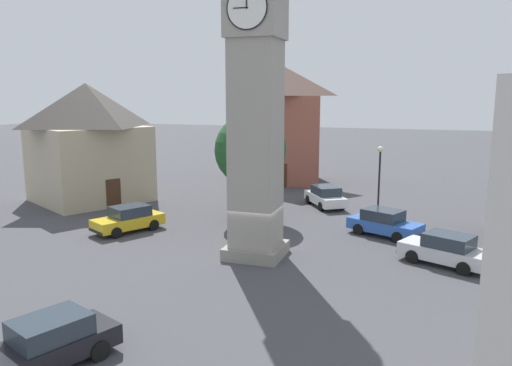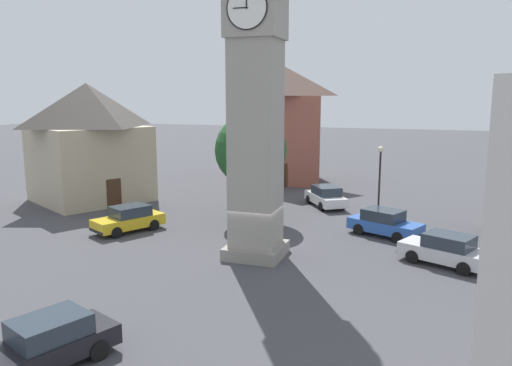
{
  "view_description": "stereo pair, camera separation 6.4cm",
  "coord_description": "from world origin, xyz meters",
  "px_view_note": "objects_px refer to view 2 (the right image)",
  "views": [
    {
      "loc": [
        -7.66,
        22.78,
        8.01
      ],
      "look_at": [
        0.0,
        0.0,
        3.74
      ],
      "focal_mm": 34.95,
      "sensor_mm": 36.0,
      "label": 1
    },
    {
      "loc": [
        -7.72,
        22.76,
        8.01
      ],
      "look_at": [
        0.0,
        0.0,
        3.74
      ],
      "focal_mm": 34.95,
      "sensor_mm": 36.0,
      "label": 2
    }
  ],
  "objects_px": {
    "car_blue_kerb": "(129,219)",
    "lamp_post": "(380,172)",
    "tree": "(251,150)",
    "car_black_far": "(326,196)",
    "pedestrian": "(268,193)",
    "building_shop_left": "(284,124)",
    "car_red_corner": "(47,343)",
    "building_terrace_right": "(89,141)",
    "car_silver_kerb": "(385,223)",
    "clock_tower": "(256,31)",
    "car_white_side": "(446,250)"
  },
  "relations": [
    {
      "from": "car_blue_kerb",
      "to": "lamp_post",
      "type": "height_order",
      "value": "lamp_post"
    },
    {
      "from": "car_blue_kerb",
      "to": "tree",
      "type": "relative_size",
      "value": 0.65
    },
    {
      "from": "car_black_far",
      "to": "pedestrian",
      "type": "bearing_deg",
      "value": 17.99
    },
    {
      "from": "tree",
      "to": "building_shop_left",
      "type": "bearing_deg",
      "value": -82.49
    },
    {
      "from": "car_red_corner",
      "to": "building_shop_left",
      "type": "relative_size",
      "value": 0.42
    },
    {
      "from": "tree",
      "to": "building_terrace_right",
      "type": "height_order",
      "value": "building_terrace_right"
    },
    {
      "from": "pedestrian",
      "to": "building_terrace_right",
      "type": "height_order",
      "value": "building_terrace_right"
    },
    {
      "from": "car_silver_kerb",
      "to": "building_terrace_right",
      "type": "distance_m",
      "value": 22.56
    },
    {
      "from": "clock_tower",
      "to": "car_white_side",
      "type": "bearing_deg",
      "value": -169.83
    },
    {
      "from": "car_red_corner",
      "to": "lamp_post",
      "type": "xyz_separation_m",
      "value": [
        -7.73,
        -20.46,
        2.51
      ]
    },
    {
      "from": "building_shop_left",
      "to": "building_terrace_right",
      "type": "bearing_deg",
      "value": 47.54
    },
    {
      "from": "clock_tower",
      "to": "car_red_corner",
      "type": "height_order",
      "value": "clock_tower"
    },
    {
      "from": "tree",
      "to": "building_shop_left",
      "type": "xyz_separation_m",
      "value": [
        1.93,
        -14.67,
        0.81
      ]
    },
    {
      "from": "car_silver_kerb",
      "to": "building_terrace_right",
      "type": "relative_size",
      "value": 0.43
    },
    {
      "from": "car_red_corner",
      "to": "tree",
      "type": "relative_size",
      "value": 0.65
    },
    {
      "from": "car_silver_kerb",
      "to": "car_white_side",
      "type": "xyz_separation_m",
      "value": [
        -3.15,
        4.2,
        0.0
      ]
    },
    {
      "from": "car_red_corner",
      "to": "car_white_side",
      "type": "height_order",
      "value": "same"
    },
    {
      "from": "car_blue_kerb",
      "to": "car_black_far",
      "type": "bearing_deg",
      "value": -133.64
    },
    {
      "from": "car_blue_kerb",
      "to": "tree",
      "type": "xyz_separation_m",
      "value": [
        -5.98,
        -4.79,
        3.78
      ]
    },
    {
      "from": "car_white_side",
      "to": "building_shop_left",
      "type": "bearing_deg",
      "value": -55.63
    },
    {
      "from": "car_red_corner",
      "to": "lamp_post",
      "type": "relative_size",
      "value": 0.92
    },
    {
      "from": "tree",
      "to": "car_black_far",
      "type": "bearing_deg",
      "value": -124.86
    },
    {
      "from": "car_white_side",
      "to": "tree",
      "type": "xyz_separation_m",
      "value": [
        11.62,
        -5.15,
        3.78
      ]
    },
    {
      "from": "car_blue_kerb",
      "to": "car_silver_kerb",
      "type": "relative_size",
      "value": 1.0
    },
    {
      "from": "car_black_far",
      "to": "lamp_post",
      "type": "xyz_separation_m",
      "value": [
        -4.03,
        3.58,
        2.51
      ]
    },
    {
      "from": "building_terrace_right",
      "to": "car_red_corner",
      "type": "bearing_deg",
      "value": 123.79
    },
    {
      "from": "car_black_far",
      "to": "pedestrian",
      "type": "xyz_separation_m",
      "value": [
        3.97,
        1.29,
        0.25
      ]
    },
    {
      "from": "building_shop_left",
      "to": "building_terrace_right",
      "type": "xyz_separation_m",
      "value": [
        11.66,
        12.74,
        -0.82
      ]
    },
    {
      "from": "pedestrian",
      "to": "tree",
      "type": "bearing_deg",
      "value": 92.0
    },
    {
      "from": "clock_tower",
      "to": "car_silver_kerb",
      "type": "height_order",
      "value": "clock_tower"
    },
    {
      "from": "car_silver_kerb",
      "to": "car_black_far",
      "type": "relative_size",
      "value": 1.02
    },
    {
      "from": "building_shop_left",
      "to": "lamp_post",
      "type": "relative_size",
      "value": 2.16
    },
    {
      "from": "car_red_corner",
      "to": "pedestrian",
      "type": "height_order",
      "value": "pedestrian"
    },
    {
      "from": "lamp_post",
      "to": "car_red_corner",
      "type": "bearing_deg",
      "value": 69.29
    },
    {
      "from": "clock_tower",
      "to": "car_silver_kerb",
      "type": "distance_m",
      "value": 13.06
    },
    {
      "from": "car_blue_kerb",
      "to": "lamp_post",
      "type": "xyz_separation_m",
      "value": [
        -13.83,
        -6.69,
        2.51
      ]
    },
    {
      "from": "tree",
      "to": "building_terrace_right",
      "type": "relative_size",
      "value": 0.67
    },
    {
      "from": "car_black_far",
      "to": "clock_tower",
      "type": "bearing_deg",
      "value": 84.55
    },
    {
      "from": "pedestrian",
      "to": "car_blue_kerb",
      "type": "bearing_deg",
      "value": 57.01
    },
    {
      "from": "clock_tower",
      "to": "pedestrian",
      "type": "distance_m",
      "value": 15.03
    },
    {
      "from": "car_red_corner",
      "to": "building_terrace_right",
      "type": "bearing_deg",
      "value": -56.21
    },
    {
      "from": "clock_tower",
      "to": "building_terrace_right",
      "type": "height_order",
      "value": "clock_tower"
    },
    {
      "from": "car_blue_kerb",
      "to": "car_black_far",
      "type": "distance_m",
      "value": 14.2
    },
    {
      "from": "clock_tower",
      "to": "tree",
      "type": "height_order",
      "value": "clock_tower"
    },
    {
      "from": "car_white_side",
      "to": "pedestrian",
      "type": "bearing_deg",
      "value": -38.45
    },
    {
      "from": "car_black_far",
      "to": "pedestrian",
      "type": "relative_size",
      "value": 2.58
    },
    {
      "from": "car_silver_kerb",
      "to": "building_terrace_right",
      "type": "xyz_separation_m",
      "value": [
        22.06,
        -2.87,
        3.77
      ]
    },
    {
      "from": "car_red_corner",
      "to": "pedestrian",
      "type": "bearing_deg",
      "value": -89.34
    },
    {
      "from": "building_shop_left",
      "to": "pedestrian",
      "type": "bearing_deg",
      "value": 99.68
    },
    {
      "from": "car_red_corner",
      "to": "tree",
      "type": "height_order",
      "value": "tree"
    }
  ]
}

